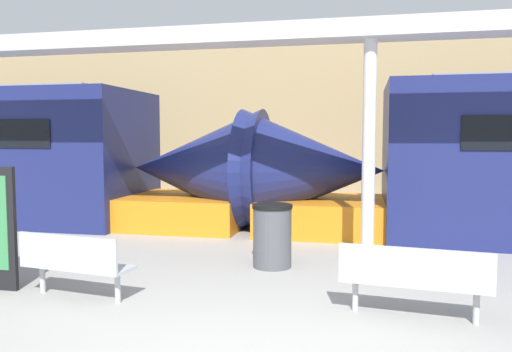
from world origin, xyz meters
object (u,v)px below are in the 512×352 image
(bench_near, at_px, (414,277))
(trash_bin, at_px, (272,235))
(bench_far, at_px, (74,261))
(support_column_near, at_px, (369,154))

(bench_near, height_order, trash_bin, trash_bin)
(bench_far, bearing_deg, trash_bin, 52.41)
(bench_far, height_order, support_column_near, support_column_near)
(bench_near, relative_size, bench_far, 1.11)
(bench_far, relative_size, support_column_near, 0.43)
(bench_far, bearing_deg, support_column_near, 43.04)
(bench_near, xyz_separation_m, trash_bin, (-1.93, 1.90, 0.01))
(trash_bin, height_order, support_column_near, support_column_near)
(bench_near, relative_size, support_column_near, 0.47)
(bench_far, bearing_deg, bench_near, 10.55)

